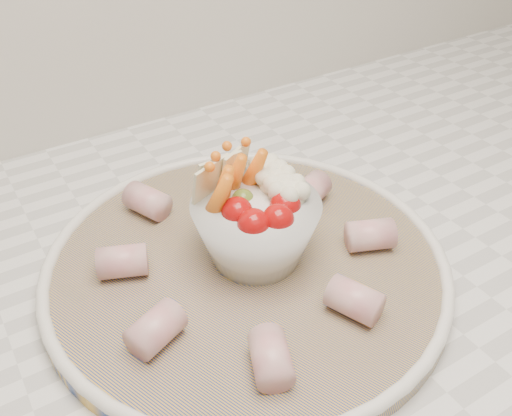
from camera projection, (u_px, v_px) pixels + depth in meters
serving_platter at (246, 263)px, 0.56m from camera, size 0.50×0.50×0.02m
veggie_bowl at (256, 221)px, 0.54m from camera, size 0.12×0.12×0.11m
cured_meat_rolls at (245, 249)px, 0.54m from camera, size 0.28×0.30×0.03m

